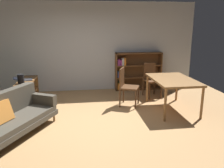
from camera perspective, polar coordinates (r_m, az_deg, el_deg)
ground_plane at (r=4.91m, az=-4.73°, el=-9.91°), size 8.16×8.16×0.00m
back_wall_panel at (r=7.20m, az=-6.35°, el=9.05°), size 6.80×0.10×2.70m
fabric_couch at (r=4.69m, az=-24.28°, el=-7.21°), size 1.49×1.93×0.81m
media_console at (r=6.42m, az=-20.22°, el=-1.88°), size 0.38×1.19×0.63m
open_laptop at (r=6.39m, az=-20.92°, el=1.11°), size 0.51×0.40×0.08m
desk_speaker at (r=6.04m, az=-21.64°, el=1.20°), size 0.16×0.16×0.22m
dining_table at (r=5.69m, az=14.79°, el=0.56°), size 0.94×1.42×0.77m
dining_chair_near at (r=6.69m, az=9.66°, el=1.45°), size 0.47×0.51×0.96m
dining_chair_far at (r=5.85m, az=3.61°, el=-0.18°), size 0.57×0.57×0.97m
bookshelf at (r=7.37m, az=5.84°, el=3.15°), size 1.47×0.28×1.18m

